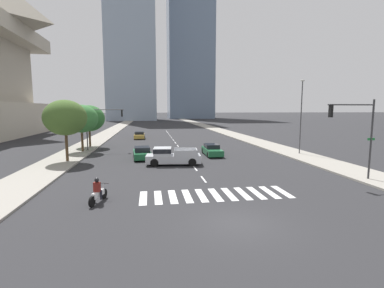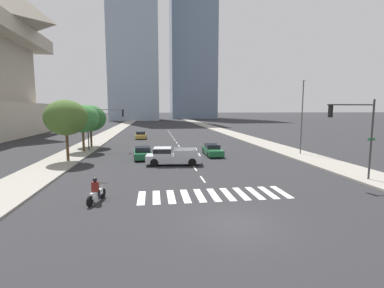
{
  "view_description": "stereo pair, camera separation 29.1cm",
  "coord_description": "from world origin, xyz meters",
  "views": [
    {
      "loc": [
        -4.03,
        -12.33,
        5.39
      ],
      "look_at": [
        0.0,
        14.57,
        2.0
      ],
      "focal_mm": 26.44,
      "sensor_mm": 36.0,
      "label": 1
    },
    {
      "loc": [
        -3.74,
        -12.37,
        5.39
      ],
      "look_at": [
        0.0,
        14.57,
        2.0
      ],
      "focal_mm": 26.44,
      "sensor_mm": 36.0,
      "label": 2
    }
  ],
  "objects": [
    {
      "name": "street_tree_second",
      "position": [
        -12.35,
        24.15,
        4.18
      ],
      "size": [
        4.03,
        4.03,
        5.75
      ],
      "color": "#4C3823",
      "rests_on": "sidewalk_west"
    },
    {
      "name": "street_lamp_east",
      "position": [
        13.45,
        18.49,
        5.05
      ],
      "size": [
        0.5,
        0.24,
        8.57
      ],
      "color": "#3F3F42",
      "rests_on": "sidewalk_east"
    },
    {
      "name": "sedan_green_2",
      "position": [
        3.12,
        19.65,
        0.6
      ],
      "size": [
        1.79,
        4.75,
        1.28
      ],
      "rotation": [
        0.0,
        0.0,
        -1.58
      ],
      "color": "#1E6038",
      "rests_on": "ground"
    },
    {
      "name": "sidewalk_east",
      "position": [
        13.15,
        30.0,
        0.07
      ],
      "size": [
        4.0,
        260.0,
        0.15
      ],
      "primitive_type": "cube",
      "color": "gray",
      "rests_on": "ground"
    },
    {
      "name": "ground_plane",
      "position": [
        0.0,
        0.0,
        0.0
      ],
      "size": [
        800.0,
        800.0,
        0.0
      ],
      "primitive_type": "plane",
      "color": "#28282B"
    },
    {
      "name": "sedan_gold_0",
      "position": [
        -5.92,
        39.68,
        0.59
      ],
      "size": [
        1.92,
        4.51,
        1.28
      ],
      "rotation": [
        0.0,
        0.0,
        1.58
      ],
      "color": "#B28E38",
      "rests_on": "ground"
    },
    {
      "name": "motorcycle_lead",
      "position": [
        -7.05,
        4.08,
        0.58
      ],
      "size": [
        0.9,
        2.05,
        1.49
      ],
      "rotation": [
        0.0,
        0.0,
        1.28
      ],
      "color": "black",
      "rests_on": "ground"
    },
    {
      "name": "lane_divider_center",
      "position": [
        0.0,
        32.57,
        0.0
      ],
      "size": [
        0.14,
        50.0,
        0.01
      ],
      "color": "silver",
      "rests_on": "ground"
    },
    {
      "name": "office_tower_left_skyline",
      "position": [
        -11.99,
        127.58,
        45.2
      ],
      "size": [
        22.46,
        21.36,
        101.38
      ],
      "color": "#8C9EB2",
      "rests_on": "ground"
    },
    {
      "name": "street_tree_nearest",
      "position": [
        -12.35,
        17.45,
        4.51
      ],
      "size": [
        4.17,
        4.17,
        6.15
      ],
      "color": "#4C3823",
      "rests_on": "sidewalk_west"
    },
    {
      "name": "traffic_signal_near",
      "position": [
        10.93,
        6.34,
        4.17
      ],
      "size": [
        3.96,
        0.28,
        5.93
      ],
      "rotation": [
        0.0,
        0.0,
        3.14
      ],
      "color": "#333335",
      "rests_on": "sidewalk_east"
    },
    {
      "name": "crosswalk_near",
      "position": [
        0.0,
        4.57,
        0.0
      ],
      "size": [
        9.45,
        2.76,
        0.01
      ],
      "color": "silver",
      "rests_on": "ground"
    },
    {
      "name": "traffic_signal_far",
      "position": [
        -10.16,
        25.13,
        3.99
      ],
      "size": [
        4.96,
        0.28,
        5.54
      ],
      "color": "#333335",
      "rests_on": "sidewalk_west"
    },
    {
      "name": "sedan_green_1",
      "position": [
        -4.91,
        18.52,
        0.61
      ],
      "size": [
        2.13,
        4.54,
        1.32
      ],
      "rotation": [
        0.0,
        0.0,
        1.65
      ],
      "color": "#1E6038",
      "rests_on": "ground"
    },
    {
      "name": "sidewalk_west",
      "position": [
        -13.15,
        30.0,
        0.07
      ],
      "size": [
        4.0,
        260.0,
        0.15
      ],
      "primitive_type": "cube",
      "color": "gray",
      "rests_on": "ground"
    },
    {
      "name": "street_tree_third",
      "position": [
        -12.35,
        28.66,
        4.07
      ],
      "size": [
        4.27,
        4.27,
        5.74
      ],
      "color": "#4C3823",
      "rests_on": "sidewalk_west"
    },
    {
      "name": "office_tower_center_skyline",
      "position": [
        19.34,
        152.29,
        44.0
      ],
      "size": [
        24.86,
        23.97,
        89.06
      ],
      "color": "slate",
      "rests_on": "ground"
    },
    {
      "name": "pickup_truck",
      "position": [
        -2.07,
        14.7,
        0.81
      ],
      "size": [
        5.39,
        2.46,
        1.67
      ],
      "rotation": [
        0.0,
        0.0,
        3.05
      ],
      "color": "#B7BABF",
      "rests_on": "ground"
    }
  ]
}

